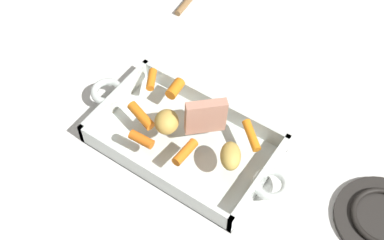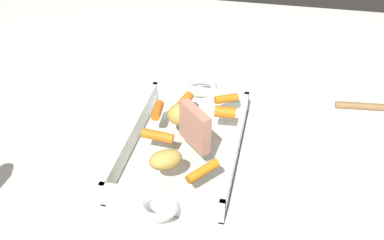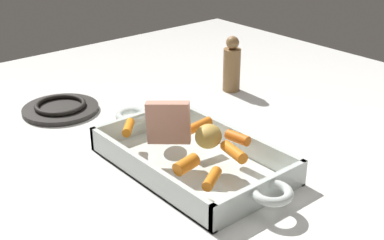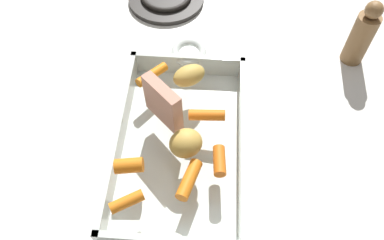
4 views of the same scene
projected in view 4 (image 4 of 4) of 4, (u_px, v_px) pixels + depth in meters
The scene contains 12 objects.
ground_plane at pixel (181, 148), 0.65m from camera, with size 1.62×1.62×0.00m, color white.
roasting_dish at pixel (180, 143), 0.64m from camera, with size 0.44×0.21×0.05m.
roast_slice_outer at pixel (163, 103), 0.60m from camera, with size 0.02×0.08×0.08m, color tan.
baby_carrot_center_left at pixel (129, 166), 0.57m from camera, with size 0.02×0.02×0.04m, color orange.
baby_carrot_northeast at pixel (207, 115), 0.62m from camera, with size 0.02×0.02×0.06m, color orange.
baby_carrot_short at pixel (189, 180), 0.56m from camera, with size 0.02×0.02×0.06m, color orange.
baby_carrot_long at pixel (219, 161), 0.57m from camera, with size 0.02×0.02×0.05m, color orange.
baby_carrot_southwest at pixel (152, 75), 0.67m from camera, with size 0.02×0.02×0.06m, color orange.
baby_carrot_southeast at pixel (127, 202), 0.54m from camera, with size 0.02×0.02×0.05m, color orange.
potato_golden_small at pixel (186, 143), 0.58m from camera, with size 0.05×0.05×0.04m, color gold.
potato_golden_large at pixel (189, 76), 0.66m from camera, with size 0.06×0.04×0.03m, color gold.
pepper_mill at pixel (362, 35), 0.71m from camera, with size 0.04×0.04×0.14m.
Camera 4 is at (0.32, 0.04, 0.56)m, focal length 36.09 mm.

